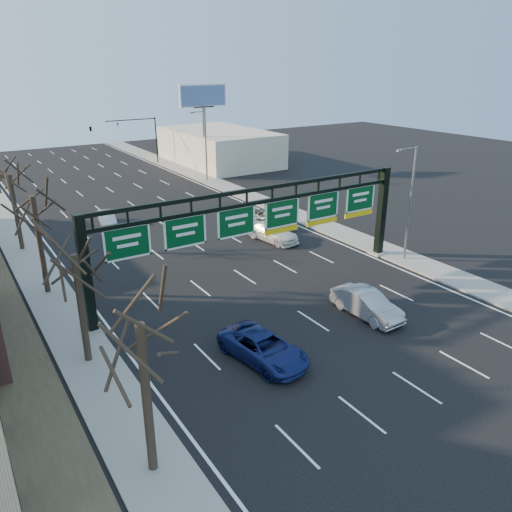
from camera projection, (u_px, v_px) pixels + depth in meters
ground at (334, 335)px, 29.04m from camera, size 160.00×160.00×0.00m
sidewalk_left at (34, 268)px, 38.20m from camera, size 3.00×120.00×0.12m
sidewalk_right at (300, 216)px, 51.14m from camera, size 3.00×120.00×0.12m
lane_markings at (186, 239)px, 44.69m from camera, size 21.60×120.00×0.01m
sign_gantry at (262, 224)px, 33.70m from camera, size 24.60×1.20×7.20m
building_right_distant at (219, 147)px, 77.36m from camera, size 12.00×20.00×5.00m
tree_near at (137, 297)px, 16.72m from camera, size 3.60×3.60×8.86m
tree_gantry at (71, 234)px, 23.90m from camera, size 3.60×3.60×8.48m
tree_mid at (29, 180)px, 31.45m from camera, size 3.60×3.60×9.24m
tree_far at (7, 161)px, 39.41m from camera, size 3.60×3.60×8.86m
streetlight_near at (410, 198)px, 38.19m from camera, size 2.15×0.22×9.00m
streetlight_far at (205, 142)px, 64.79m from camera, size 2.15×0.22×9.00m
billboard_right at (203, 107)px, 68.52m from camera, size 7.00×0.50×12.00m
traffic_signal_mast at (116, 130)px, 72.95m from camera, size 10.16×0.54×7.00m
car_blue_suv at (263, 348)px, 26.31m from camera, size 3.30×5.74×1.51m
car_silver_sedan at (367, 304)px, 30.93m from camera, size 1.84×5.00×1.63m
car_white_wagon at (272, 232)px, 44.09m from camera, size 3.07×5.59×1.53m
car_grey_far at (273, 218)px, 47.87m from camera, size 2.47×4.87×1.59m
car_silver_distant at (107, 218)px, 48.28m from camera, size 2.18×4.35×1.37m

